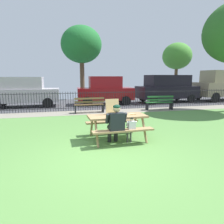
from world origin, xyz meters
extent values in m
cube|color=#588A42|center=(0.00, 1.58, -0.01)|extent=(28.00, 11.16, 0.02)
cube|color=gray|center=(0.00, 6.46, 0.00)|extent=(28.00, 1.40, 0.01)
cube|color=#424247|center=(0.00, 10.26, -0.01)|extent=(28.00, 6.21, 0.01)
cube|color=#A17F54|center=(0.57, 1.43, 0.74)|extent=(1.82, 0.82, 0.06)
cube|color=#A17F54|center=(0.59, 0.83, 0.44)|extent=(1.81, 0.34, 0.05)
cube|color=#A17F54|center=(0.55, 2.03, 0.44)|extent=(1.81, 0.34, 0.05)
cylinder|color=#A17F54|center=(-0.15, 0.99, 0.35)|extent=(0.08, 0.44, 0.74)
cylinder|color=#A17F54|center=(-0.18, 1.82, 0.35)|extent=(0.08, 0.44, 0.74)
cylinder|color=#A17F54|center=(1.32, 1.04, 0.35)|extent=(0.08, 0.44, 0.74)
cylinder|color=#A17F54|center=(1.30, 1.87, 0.35)|extent=(0.08, 0.44, 0.74)
cube|color=tan|center=(0.48, 1.38, 0.78)|extent=(0.48, 0.48, 0.01)
cube|color=silver|center=(0.48, 1.38, 0.78)|extent=(0.44, 0.44, 0.00)
cube|color=tan|center=(0.50, 1.17, 0.80)|extent=(0.44, 0.06, 0.04)
cube|color=tan|center=(0.46, 1.60, 0.80)|extent=(0.44, 0.06, 0.04)
cube|color=tan|center=(0.27, 1.36, 0.80)|extent=(0.06, 0.44, 0.04)
cube|color=tan|center=(0.69, 1.41, 0.80)|extent=(0.06, 0.44, 0.04)
cube|color=tan|center=(0.46, 1.61, 1.04)|extent=(0.45, 0.12, 0.44)
cylinder|color=tan|center=(0.48, 1.38, 0.79)|extent=(0.37, 0.37, 0.01)
cylinder|color=#EAC14A|center=(0.48, 1.38, 0.80)|extent=(0.34, 0.34, 0.00)
pyramid|color=#F3DB79|center=(1.08, 1.51, 0.78)|extent=(0.21, 0.27, 0.01)
cube|color=tan|center=(1.07, 1.39, 0.78)|extent=(0.20, 0.05, 0.02)
cylinder|color=black|center=(0.28, 1.24, 0.22)|extent=(0.12, 0.12, 0.44)
cylinder|color=black|center=(0.29, 1.03, 0.47)|extent=(0.16, 0.42, 0.15)
cylinder|color=black|center=(0.48, 1.25, 0.22)|extent=(0.12, 0.12, 0.44)
cylinder|color=black|center=(0.48, 1.04, 0.47)|extent=(0.16, 0.42, 0.15)
cube|color=#1E2328|center=(0.39, 0.82, 0.70)|extent=(0.43, 0.23, 0.52)
cylinder|color=#1E2328|center=(0.13, 0.87, 0.80)|extent=(0.10, 0.21, 0.31)
cylinder|color=#1E2328|center=(0.65, 0.88, 0.80)|extent=(0.10, 0.21, 0.31)
sphere|color=tan|center=(0.39, 0.84, 1.08)|extent=(0.21, 0.21, 0.21)
ellipsoid|color=#0E3122|center=(0.39, 0.83, 1.13)|extent=(0.21, 0.20, 0.12)
cylinder|color=#464646|center=(0.79, 1.04, 0.22)|extent=(0.06, 0.06, 0.44)
cylinder|color=#464646|center=(0.79, 0.94, 0.45)|extent=(0.08, 0.21, 0.07)
cylinder|color=#464646|center=(0.88, 1.05, 0.22)|extent=(0.06, 0.06, 0.44)
cylinder|color=#464646|center=(0.89, 0.94, 0.45)|extent=(0.08, 0.21, 0.07)
cube|color=silver|center=(0.84, 0.84, 0.57)|extent=(0.21, 0.11, 0.26)
cylinder|color=silver|center=(0.71, 0.86, 0.62)|extent=(0.05, 0.10, 0.15)
cylinder|color=silver|center=(0.97, 0.87, 0.62)|extent=(0.05, 0.10, 0.15)
sphere|color=beige|center=(0.84, 0.85, 0.76)|extent=(0.10, 0.10, 0.10)
ellipsoid|color=black|center=(0.84, 0.84, 0.78)|extent=(0.10, 0.10, 0.06)
cylinder|color=black|center=(0.00, 7.16, 1.02)|extent=(21.66, 0.03, 0.03)
cylinder|color=black|center=(0.00, 7.16, 0.17)|extent=(21.66, 0.03, 0.03)
cylinder|color=black|center=(-4.29, 7.16, 0.56)|extent=(0.02, 0.02, 1.11)
cylinder|color=black|center=(-4.15, 7.16, 0.56)|extent=(0.02, 0.02, 1.11)
cylinder|color=black|center=(-4.01, 7.16, 0.56)|extent=(0.02, 0.02, 1.11)
cylinder|color=black|center=(-3.87, 7.16, 0.56)|extent=(0.02, 0.02, 1.11)
cylinder|color=black|center=(-3.73, 7.16, 0.56)|extent=(0.02, 0.02, 1.11)
cylinder|color=black|center=(-3.59, 7.16, 0.56)|extent=(0.02, 0.02, 1.11)
cylinder|color=black|center=(-3.45, 7.16, 0.56)|extent=(0.02, 0.02, 1.11)
cylinder|color=black|center=(-3.31, 7.16, 0.56)|extent=(0.02, 0.02, 1.11)
cylinder|color=black|center=(-3.17, 7.16, 0.56)|extent=(0.02, 0.02, 1.11)
cylinder|color=black|center=(-3.02, 7.16, 0.56)|extent=(0.02, 0.02, 1.11)
cylinder|color=black|center=(-2.88, 7.16, 0.56)|extent=(0.02, 0.02, 1.11)
cylinder|color=black|center=(-2.74, 7.16, 0.56)|extent=(0.02, 0.02, 1.11)
cylinder|color=black|center=(-2.60, 7.16, 0.56)|extent=(0.02, 0.02, 1.11)
cylinder|color=black|center=(-2.46, 7.16, 0.56)|extent=(0.02, 0.02, 1.11)
cylinder|color=black|center=(-2.32, 7.16, 0.56)|extent=(0.02, 0.02, 1.11)
cylinder|color=black|center=(-2.18, 7.16, 0.56)|extent=(0.02, 0.02, 1.11)
cylinder|color=black|center=(-2.04, 7.16, 0.56)|extent=(0.02, 0.02, 1.11)
cylinder|color=black|center=(-1.90, 7.16, 0.56)|extent=(0.02, 0.02, 1.11)
cylinder|color=black|center=(-1.76, 7.16, 0.56)|extent=(0.02, 0.02, 1.11)
cylinder|color=black|center=(-1.62, 7.16, 0.56)|extent=(0.02, 0.02, 1.11)
cylinder|color=black|center=(-1.48, 7.16, 0.56)|extent=(0.02, 0.02, 1.11)
cylinder|color=black|center=(-1.34, 7.16, 0.56)|extent=(0.02, 0.02, 1.11)
cylinder|color=black|center=(-1.20, 7.16, 0.56)|extent=(0.02, 0.02, 1.11)
cylinder|color=black|center=(-1.06, 7.16, 0.56)|extent=(0.02, 0.02, 1.11)
cylinder|color=black|center=(-0.91, 7.16, 0.56)|extent=(0.02, 0.02, 1.11)
cylinder|color=black|center=(-0.77, 7.16, 0.56)|extent=(0.02, 0.02, 1.11)
cylinder|color=black|center=(-0.63, 7.16, 0.56)|extent=(0.02, 0.02, 1.11)
cylinder|color=black|center=(-0.49, 7.16, 0.56)|extent=(0.02, 0.02, 1.11)
cylinder|color=black|center=(-0.35, 7.16, 0.56)|extent=(0.02, 0.02, 1.11)
cylinder|color=black|center=(-0.21, 7.16, 0.56)|extent=(0.02, 0.02, 1.11)
cylinder|color=black|center=(-0.07, 7.16, 0.56)|extent=(0.02, 0.02, 1.11)
cylinder|color=black|center=(0.07, 7.16, 0.56)|extent=(0.02, 0.02, 1.11)
cylinder|color=black|center=(0.21, 7.16, 0.56)|extent=(0.02, 0.02, 1.11)
cylinder|color=black|center=(0.35, 7.16, 0.56)|extent=(0.02, 0.02, 1.11)
cylinder|color=black|center=(0.49, 7.16, 0.56)|extent=(0.02, 0.02, 1.11)
cylinder|color=black|center=(0.63, 7.16, 0.56)|extent=(0.02, 0.02, 1.11)
cylinder|color=black|center=(0.77, 7.16, 0.56)|extent=(0.02, 0.02, 1.11)
cylinder|color=black|center=(0.91, 7.16, 0.56)|extent=(0.02, 0.02, 1.11)
cylinder|color=black|center=(1.06, 7.16, 0.56)|extent=(0.02, 0.02, 1.11)
cylinder|color=black|center=(1.20, 7.16, 0.56)|extent=(0.02, 0.02, 1.11)
cylinder|color=black|center=(1.34, 7.16, 0.56)|extent=(0.02, 0.02, 1.11)
cylinder|color=black|center=(1.48, 7.16, 0.56)|extent=(0.02, 0.02, 1.11)
cylinder|color=black|center=(1.62, 7.16, 0.56)|extent=(0.02, 0.02, 1.11)
cylinder|color=black|center=(1.76, 7.16, 0.56)|extent=(0.02, 0.02, 1.11)
cylinder|color=black|center=(1.90, 7.16, 0.56)|extent=(0.02, 0.02, 1.11)
cylinder|color=black|center=(2.04, 7.16, 0.56)|extent=(0.02, 0.02, 1.11)
cylinder|color=black|center=(2.18, 7.16, 0.56)|extent=(0.02, 0.02, 1.11)
cylinder|color=black|center=(2.32, 7.16, 0.56)|extent=(0.02, 0.02, 1.11)
cylinder|color=black|center=(2.46, 7.16, 0.56)|extent=(0.02, 0.02, 1.11)
cylinder|color=black|center=(2.60, 7.16, 0.56)|extent=(0.02, 0.02, 1.11)
cylinder|color=black|center=(2.74, 7.16, 0.56)|extent=(0.02, 0.02, 1.11)
cylinder|color=black|center=(2.88, 7.16, 0.56)|extent=(0.02, 0.02, 1.11)
cylinder|color=black|center=(3.02, 7.16, 0.56)|extent=(0.02, 0.02, 1.11)
cylinder|color=black|center=(3.17, 7.16, 0.56)|extent=(0.02, 0.02, 1.11)
cylinder|color=black|center=(3.31, 7.16, 0.56)|extent=(0.02, 0.02, 1.11)
cylinder|color=black|center=(3.45, 7.16, 0.56)|extent=(0.02, 0.02, 1.11)
cylinder|color=black|center=(3.59, 7.16, 0.56)|extent=(0.02, 0.02, 1.11)
cylinder|color=black|center=(3.73, 7.16, 0.56)|extent=(0.02, 0.02, 1.11)
cylinder|color=black|center=(3.87, 7.16, 0.56)|extent=(0.02, 0.02, 1.11)
cylinder|color=black|center=(4.01, 7.16, 0.56)|extent=(0.02, 0.02, 1.11)
cylinder|color=black|center=(4.15, 7.16, 0.56)|extent=(0.02, 0.02, 1.11)
cylinder|color=black|center=(4.29, 7.16, 0.56)|extent=(0.02, 0.02, 1.11)
cylinder|color=black|center=(4.43, 7.16, 0.56)|extent=(0.02, 0.02, 1.11)
cylinder|color=black|center=(4.57, 7.16, 0.56)|extent=(0.02, 0.02, 1.11)
cylinder|color=black|center=(4.71, 7.16, 0.56)|extent=(0.02, 0.02, 1.11)
cylinder|color=black|center=(4.85, 7.16, 0.56)|extent=(0.02, 0.02, 1.11)
cylinder|color=black|center=(4.99, 7.16, 0.56)|extent=(0.02, 0.02, 1.11)
cylinder|color=black|center=(5.13, 7.16, 0.56)|extent=(0.02, 0.02, 1.11)
cylinder|color=black|center=(5.28, 7.16, 0.56)|extent=(0.02, 0.02, 1.11)
cylinder|color=black|center=(5.42, 7.16, 0.56)|extent=(0.02, 0.02, 1.11)
cylinder|color=black|center=(5.56, 7.16, 0.56)|extent=(0.02, 0.02, 1.11)
cylinder|color=black|center=(5.70, 7.16, 0.56)|extent=(0.02, 0.02, 1.11)
cylinder|color=black|center=(5.84, 7.16, 0.56)|extent=(0.02, 0.02, 1.11)
cylinder|color=black|center=(5.98, 7.16, 0.56)|extent=(0.02, 0.02, 1.11)
cylinder|color=black|center=(6.12, 7.16, 0.56)|extent=(0.02, 0.02, 1.11)
cylinder|color=black|center=(6.26, 7.16, 0.56)|extent=(0.02, 0.02, 1.11)
cylinder|color=black|center=(6.40, 7.16, 0.56)|extent=(0.02, 0.02, 1.11)
cylinder|color=black|center=(6.54, 7.16, 0.56)|extent=(0.02, 0.02, 1.11)
cylinder|color=black|center=(6.68, 7.16, 0.56)|extent=(0.02, 0.02, 1.11)
cylinder|color=black|center=(6.82, 7.16, 0.56)|extent=(0.02, 0.02, 1.11)
cylinder|color=black|center=(6.96, 7.16, 0.56)|extent=(0.02, 0.02, 1.11)
cylinder|color=black|center=(7.10, 7.16, 0.56)|extent=(0.02, 0.02, 1.11)
cylinder|color=black|center=(7.24, 7.16, 0.56)|extent=(0.02, 0.02, 1.11)
cylinder|color=black|center=(7.39, 7.16, 0.56)|extent=(0.02, 0.02, 1.11)
cylinder|color=black|center=(7.53, 7.16, 0.56)|extent=(0.02, 0.02, 1.11)
cylinder|color=black|center=(7.67, 7.16, 0.56)|extent=(0.02, 0.02, 1.11)
cylinder|color=black|center=(7.81, 7.16, 0.56)|extent=(0.02, 0.02, 1.11)
cylinder|color=black|center=(7.95, 7.16, 0.56)|extent=(0.02, 0.02, 1.11)
cylinder|color=black|center=(8.09, 7.16, 0.56)|extent=(0.02, 0.02, 1.11)
cylinder|color=black|center=(8.23, 7.16, 0.56)|extent=(0.02, 0.02, 1.11)
cylinder|color=black|center=(8.37, 7.16, 0.56)|extent=(0.02, 0.02, 1.11)
cylinder|color=black|center=(8.51, 7.16, 0.56)|extent=(0.02, 0.02, 1.11)
cylinder|color=black|center=(8.65, 7.16, 0.56)|extent=(0.02, 0.02, 1.11)
cylinder|color=black|center=(8.79, 7.16, 0.56)|extent=(0.02, 0.02, 1.11)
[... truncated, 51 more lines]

